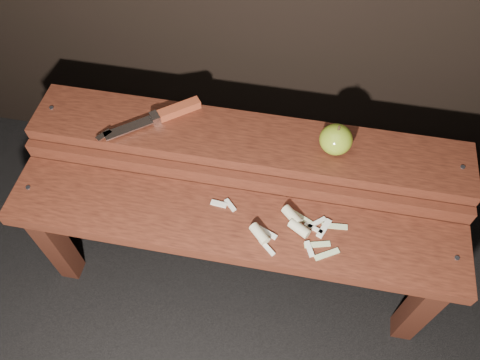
% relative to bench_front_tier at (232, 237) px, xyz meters
% --- Properties ---
extents(ground, '(60.00, 60.00, 0.00)m').
position_rel_bench_front_tier_xyz_m(ground, '(0.00, 0.06, -0.35)').
color(ground, black).
extents(bench_front_tier, '(1.20, 0.20, 0.42)m').
position_rel_bench_front_tier_xyz_m(bench_front_tier, '(0.00, 0.00, 0.00)').
color(bench_front_tier, '#37170D').
rests_on(bench_front_tier, ground).
extents(bench_rear_tier, '(1.20, 0.21, 0.50)m').
position_rel_bench_front_tier_xyz_m(bench_rear_tier, '(0.00, 0.23, 0.06)').
color(bench_rear_tier, '#37170D').
rests_on(bench_rear_tier, ground).
extents(apple, '(0.09, 0.09, 0.09)m').
position_rel_bench_front_tier_xyz_m(apple, '(0.23, 0.23, 0.19)').
color(apple, olive).
rests_on(apple, bench_rear_tier).
extents(knife, '(0.25, 0.20, 0.03)m').
position_rel_bench_front_tier_xyz_m(knife, '(-0.23, 0.26, 0.16)').
color(knife, '#913A1F').
rests_on(knife, bench_rear_tier).
extents(apple_scraps, '(0.36, 0.14, 0.03)m').
position_rel_bench_front_tier_xyz_m(apple_scraps, '(0.14, 0.02, 0.08)').
color(apple_scraps, beige).
rests_on(apple_scraps, bench_front_tier).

